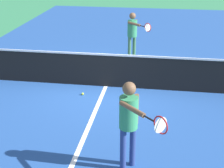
# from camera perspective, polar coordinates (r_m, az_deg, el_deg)

# --- Properties ---
(ground_plane) EXTENTS (60.00, 60.00, 0.00)m
(ground_plane) POSITION_cam_1_polar(r_m,az_deg,el_deg) (9.44, -1.05, -0.40)
(ground_plane) COLOR #337F51
(court_surface_inbounds) EXTENTS (10.62, 24.40, 0.00)m
(court_surface_inbounds) POSITION_cam_1_polar(r_m,az_deg,el_deg) (9.44, -1.05, -0.39)
(court_surface_inbounds) COLOR #234C93
(court_surface_inbounds) RESTS_ON ground_plane
(line_center_service) EXTENTS (0.10, 6.40, 0.01)m
(line_center_service) POSITION_cam_1_polar(r_m,az_deg,el_deg) (6.69, -5.75, -11.21)
(line_center_service) COLOR white
(line_center_service) RESTS_ON ground_plane
(net) EXTENTS (10.53, 0.09, 1.07)m
(net) POSITION_cam_1_polar(r_m,az_deg,el_deg) (9.26, -1.07, 2.40)
(net) COLOR #33383D
(net) RESTS_ON ground_plane
(player_near) EXTENTS (0.80, 1.02, 1.66)m
(player_near) POSITION_cam_1_polar(r_m,az_deg,el_deg) (5.68, 2.99, -5.65)
(player_near) COLOR navy
(player_near) RESTS_ON ground_plane
(player_far) EXTENTS (0.82, 0.98, 1.59)m
(player_far) POSITION_cam_1_polar(r_m,az_deg,el_deg) (11.44, 3.54, 8.99)
(player_far) COLOR #3F7247
(player_far) RESTS_ON ground_plane
(tennis_ball_near_net) EXTENTS (0.07, 0.07, 0.07)m
(tennis_ball_near_net) POSITION_cam_1_polar(r_m,az_deg,el_deg) (8.93, -5.00, -1.68)
(tennis_ball_near_net) COLOR #CCE033
(tennis_ball_near_net) RESTS_ON ground_plane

